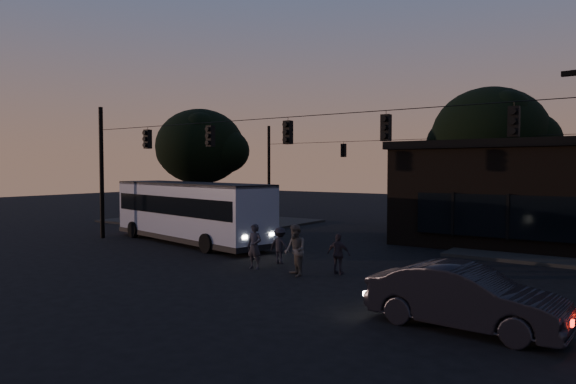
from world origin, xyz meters
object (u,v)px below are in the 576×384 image
Objects in this scene: building at (560,193)px; pedestrian_d at (280,245)px; pedestrian_b at (295,250)px; pedestrian_c at (339,254)px; bus at (190,209)px; pedestrian_a at (255,246)px; car at (465,297)px.

building is 15.58m from pedestrian_d.
pedestrian_b is 1.68m from pedestrian_c.
bus is 6.57× the size of pedestrian_a.
pedestrian_d is at bearing 175.32° from pedestrian_b.
car is at bearing -10.08° from bus.
building is 8.57× the size of pedestrian_a.
bus reaches higher than pedestrian_a.
pedestrian_a reaches higher than car.
car is (16.42, -6.65, -1.02)m from bus.
bus is 17.75m from car.
car is at bearing -20.09° from pedestrian_a.
pedestrian_c is (10.60, -2.67, -1.04)m from bus.
building is 1.30× the size of bus.
pedestrian_b is (2.08, -0.19, 0.07)m from pedestrian_a.
bus reaches higher than pedestrian_c.
car is at bearing -90.19° from building.
pedestrian_b reaches higher than pedestrian_a.
pedestrian_a is at bearing 10.17° from pedestrian_c.
car is 3.16× the size of pedestrian_d.
bus is 10.98m from pedestrian_c.
pedestrian_c is (-5.82, 3.98, -0.02)m from car.
building reaches higher than pedestrian_a.
building is at bearing -120.53° from pedestrian_c.
pedestrian_b is 2.57m from pedestrian_d.
bus is at bearing 151.68° from pedestrian_a.
pedestrian_d is (-8.93, 4.51, -0.03)m from car.
pedestrian_d is (-1.91, 1.70, -0.20)m from pedestrian_b.
car is (-0.06, -17.10, -1.91)m from building.
pedestrian_a reaches higher than pedestrian_d.
pedestrian_c is at bearing -2.17° from bus.
pedestrian_a is 2.09m from pedestrian_b.
pedestrian_a is at bearing -123.04° from building.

